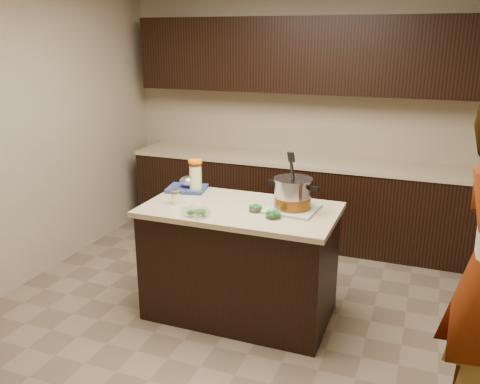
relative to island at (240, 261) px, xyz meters
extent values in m
plane|color=brown|center=(0.00, 0.00, -0.45)|extent=(4.00, 4.00, 0.00)
cube|color=tan|center=(0.00, 2.00, 0.90)|extent=(4.00, 0.04, 2.70)
cube|color=tan|center=(0.00, -2.00, 0.90)|extent=(4.00, 0.04, 2.70)
cube|color=tan|center=(-2.00, 0.00, 0.90)|extent=(0.04, 4.00, 2.70)
cube|color=black|center=(0.00, 1.70, -0.02)|extent=(3.60, 0.60, 0.86)
cube|color=tan|center=(0.00, 1.70, 0.43)|extent=(3.60, 0.63, 0.04)
cube|color=black|center=(0.00, 1.82, 1.50)|extent=(3.60, 0.35, 0.75)
cube|color=black|center=(0.00, 0.00, -0.02)|extent=(1.40, 0.75, 0.86)
cube|color=tan|center=(0.00, 0.00, 0.43)|extent=(1.46, 0.81, 0.04)
cube|color=#5D8B63|center=(0.39, 0.08, 0.46)|extent=(0.39, 0.39, 0.02)
cylinder|color=#B7B7BC|center=(0.39, 0.08, 0.57)|extent=(0.31, 0.31, 0.21)
cylinder|color=brown|center=(0.39, 0.08, 0.51)|extent=(0.31, 0.31, 0.09)
cylinder|color=#B7B7BC|center=(0.39, 0.08, 0.69)|extent=(0.33, 0.33, 0.01)
cube|color=black|center=(0.22, 0.10, 0.64)|extent=(0.07, 0.04, 0.03)
cube|color=black|center=(0.55, 0.05, 0.64)|extent=(0.07, 0.04, 0.03)
cylinder|color=black|center=(0.39, 0.05, 0.74)|extent=(0.04, 0.12, 0.26)
cylinder|color=#F4F095|center=(-0.47, 0.22, 0.56)|extent=(0.12, 0.12, 0.22)
cylinder|color=white|center=(-0.47, 0.22, 0.57)|extent=(0.14, 0.14, 0.25)
cylinder|color=orange|center=(-0.47, 0.22, 0.71)|extent=(0.14, 0.14, 0.02)
cylinder|color=#F4F095|center=(-0.50, -0.09, 0.49)|extent=(0.08, 0.08, 0.08)
cylinder|color=white|center=(-0.50, -0.09, 0.50)|extent=(0.09, 0.09, 0.10)
cylinder|color=silver|center=(-0.50, -0.09, 0.56)|extent=(0.10, 0.10, 0.02)
cylinder|color=silver|center=(0.14, -0.05, 0.47)|extent=(0.11, 0.11, 0.05)
cylinder|color=silver|center=(0.30, -0.14, 0.47)|extent=(0.14, 0.14, 0.05)
cube|color=silver|center=(-0.21, -0.31, 0.48)|extent=(0.20, 0.18, 0.06)
cube|color=navy|center=(-0.57, 0.25, 0.46)|extent=(0.35, 0.30, 0.03)
ellipsoid|color=silver|center=(-0.55, 0.24, 0.52)|extent=(0.16, 0.13, 0.09)
camera|label=1|loc=(1.30, -3.38, 1.69)|focal=38.00mm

